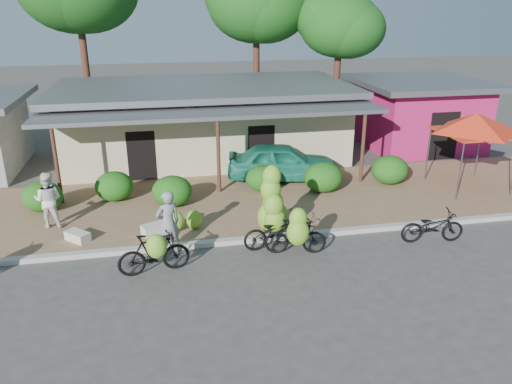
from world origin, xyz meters
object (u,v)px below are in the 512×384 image
at_px(red_canopy, 476,123).
at_px(bystander, 48,200).
at_px(sack_far, 78,236).
at_px(sack_near, 156,228).
at_px(bike_right, 296,234).
at_px(bike_center, 274,218).
at_px(vendor, 168,223).
at_px(tree_center_right, 252,1).
at_px(bike_left, 154,253).
at_px(tree_near_right, 336,23).
at_px(bike_far_right, 432,227).
at_px(teal_van, 282,162).

height_order(red_canopy, bystander, red_canopy).
xyz_separation_m(sack_far, bystander, (-0.94, 1.25, 0.75)).
distance_m(red_canopy, sack_near, 12.09).
bearing_deg(bystander, bike_right, 165.69).
relative_size(red_canopy, bystander, 1.96).
xyz_separation_m(red_canopy, bystander, (-14.95, -0.64, -1.60)).
relative_size(bike_center, vendor, 1.23).
distance_m(tree_center_right, bike_right, 16.99).
height_order(red_canopy, bike_left, red_canopy).
height_order(bike_center, sack_near, bike_center).
relative_size(bike_center, bike_right, 1.30).
distance_m(tree_center_right, sack_near, 16.19).
bearing_deg(tree_near_right, red_canopy, -78.32).
height_order(bike_far_right, teal_van, teal_van).
distance_m(sack_far, vendor, 2.99).
bearing_deg(tree_near_right, vendor, -125.79).
bearing_deg(bike_left, tree_near_right, -43.47).
distance_m(bike_right, vendor, 3.60).
relative_size(bike_far_right, bystander, 1.10).
distance_m(red_canopy, bike_center, 9.00).
distance_m(bike_center, bystander, 7.08).
xyz_separation_m(bike_center, bike_right, (0.43, -0.85, -0.17)).
height_order(tree_near_right, bike_center, tree_near_right).
bearing_deg(red_canopy, tree_near_right, 101.68).
height_order(bike_right, bike_far_right, bike_right).
bearing_deg(bike_left, red_canopy, -79.37).
xyz_separation_m(bike_left, sack_near, (0.05, 2.29, -0.36)).
relative_size(tree_center_right, tree_near_right, 1.19).
bearing_deg(bike_center, vendor, 86.44).
bearing_deg(bike_center, red_canopy, -73.75).
relative_size(tree_center_right, vendor, 4.57).
height_order(sack_near, vendor, vendor).
bearing_deg(sack_far, bike_left, -44.61).
height_order(tree_center_right, sack_near, tree_center_right).
bearing_deg(vendor, sack_near, -94.66).
distance_m(bike_center, teal_van, 5.51).
distance_m(tree_center_right, sack_far, 17.19).
distance_m(bike_left, bike_center, 3.65).
distance_m(bike_far_right, teal_van, 6.81).
bearing_deg(teal_van, tree_center_right, 5.68).
xyz_separation_m(bike_right, sack_near, (-3.87, 2.08, -0.42)).
xyz_separation_m(tree_near_right, bike_far_right, (-1.57, -13.66, -5.25)).
bearing_deg(sack_far, sack_near, 1.96).
bearing_deg(bike_far_right, bike_center, 87.19).
xyz_separation_m(sack_far, teal_van, (7.29, 4.14, 0.59)).
bearing_deg(bike_center, bystander, 66.35).
relative_size(sack_near, vendor, 0.44).
relative_size(red_canopy, sack_near, 4.12).
bearing_deg(bystander, bike_center, 170.52).
relative_size(tree_center_right, sack_near, 10.37).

